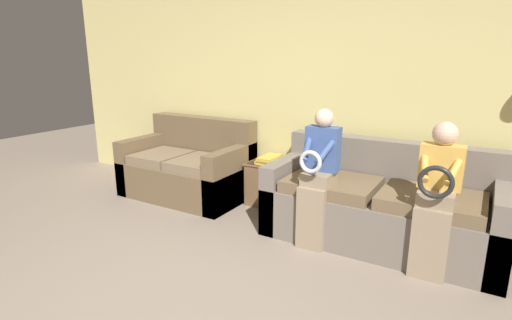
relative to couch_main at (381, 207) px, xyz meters
name	(u,v)px	position (x,y,z in m)	size (l,w,h in m)	color
wall_back	(322,93)	(-0.83, 0.55, 0.95)	(7.53, 0.06, 2.55)	#DBCC7F
couch_main	(381,207)	(0.00, 0.00, 0.00)	(2.04, 0.89, 0.89)	#70665B
couch_side	(189,169)	(-2.33, 0.07, 0.00)	(1.48, 0.88, 0.93)	brown
child_left_seated	(318,173)	(-0.48, -0.36, 0.34)	(0.30, 0.37, 1.22)	gray
child_right_seated	(437,192)	(0.48, -0.36, 0.34)	(0.32, 0.38, 1.19)	gray
side_shelf	(270,183)	(-1.32, 0.30, -0.07)	(0.49, 0.41, 0.49)	brown
book_stack	(270,160)	(-1.32, 0.29, 0.20)	(0.25, 0.32, 0.08)	gold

